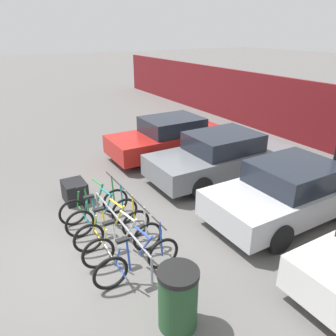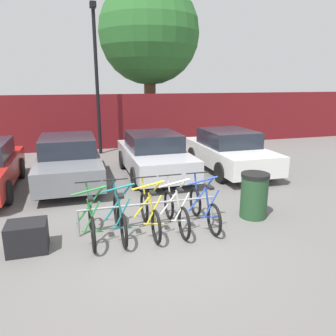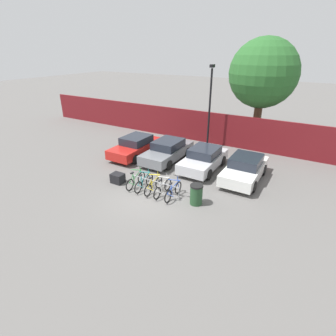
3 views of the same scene
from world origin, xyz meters
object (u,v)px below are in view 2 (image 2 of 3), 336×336
at_px(bike_rack, 149,207).
at_px(car_silver, 154,155).
at_px(bicycle_green, 91,221).
at_px(lamp_post, 96,73).
at_px(trash_bin, 254,195).
at_px(bicycle_yellow, 150,214).
at_px(bicycle_white, 176,211).
at_px(cargo_crate, 27,237).
at_px(tree_behind_hoarding, 149,34).
at_px(bicycle_teal, 120,217).
at_px(car_grey, 69,160).
at_px(bicycle_blue, 204,208).
at_px(car_white, 229,151).

relative_size(bike_rack, car_silver, 0.71).
bearing_deg(bicycle_green, bike_rack, 9.88).
relative_size(lamp_post, trash_bin, 5.78).
relative_size(bicycle_yellow, bicycle_white, 1.00).
height_order(bike_rack, cargo_crate, bike_rack).
distance_m(bicycle_green, lamp_post, 8.55).
relative_size(bicycle_green, bicycle_yellow, 1.00).
bearing_deg(lamp_post, tree_behind_hoarding, 44.28).
relative_size(bicycle_teal, bicycle_white, 1.00).
distance_m(car_grey, car_silver, 2.67).
height_order(car_silver, lamp_post, lamp_post).
bearing_deg(bicycle_green, bicycle_blue, 2.72).
bearing_deg(bicycle_yellow, tree_behind_hoarding, 75.02).
bearing_deg(bicycle_blue, lamp_post, 97.35).
distance_m(bicycle_teal, car_silver, 4.39).
distance_m(car_grey, cargo_crate, 4.35).
height_order(car_silver, cargo_crate, car_silver).
height_order(bicycle_teal, trash_bin, bicycle_teal).
xyz_separation_m(bicycle_teal, car_grey, (-0.96, 4.10, 0.31)).
relative_size(car_silver, car_white, 0.98).
xyz_separation_m(bicycle_blue, lamp_post, (-1.49, 7.97, 2.95)).
height_order(bike_rack, tree_behind_hoarding, tree_behind_hoarding).
bearing_deg(car_white, bicycle_blue, -122.80).
relative_size(bicycle_yellow, lamp_post, 0.29).
distance_m(bicycle_white, lamp_post, 8.55).
height_order(bicycle_yellow, lamp_post, lamp_post).
bearing_deg(trash_bin, cargo_crate, -177.22).
xyz_separation_m(bicycle_green, cargo_crate, (-1.15, -0.16, -0.10)).
xyz_separation_m(bike_rack, cargo_crate, (-2.33, -0.31, -0.20)).
bearing_deg(lamp_post, bike_rack, -87.72).
xyz_separation_m(bicycle_teal, car_silver, (1.71, 4.03, 0.31)).
bearing_deg(tree_behind_hoarding, car_white, -80.65).
bearing_deg(car_white, bicycle_yellow, -133.57).
distance_m(car_silver, car_white, 2.61).
bearing_deg(car_silver, bicycle_green, -119.33).
xyz_separation_m(bike_rack, bicycle_yellow, (-0.01, -0.15, -0.10)).
relative_size(bicycle_blue, car_grey, 0.39).
distance_m(bicycle_yellow, lamp_post, 8.51).
bearing_deg(bicycle_green, car_grey, 98.35).
distance_m(car_grey, tree_behind_hoarding, 9.09).
distance_m(bicycle_green, trash_bin, 3.61).
bearing_deg(bicycle_blue, trash_bin, -0.04).
bearing_deg(bicycle_white, cargo_crate, -178.51).
bearing_deg(car_silver, lamp_post, 109.44).
height_order(bicycle_blue, lamp_post, lamp_post).
distance_m(bicycle_yellow, bicycle_blue, 1.20).
bearing_deg(tree_behind_hoarding, bicycle_teal, -106.49).
xyz_separation_m(bicycle_white, bicycle_blue, (0.63, 0.00, 0.00)).
height_order(bicycle_yellow, cargo_crate, bicycle_yellow).
height_order(car_white, cargo_crate, car_white).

